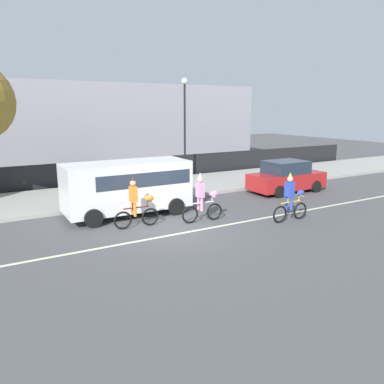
{
  "coord_description": "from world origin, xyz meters",
  "views": [
    {
      "loc": [
        -5.84,
        -11.5,
        4.25
      ],
      "look_at": [
        1.46,
        1.2,
        1.0
      ],
      "focal_mm": 35.0,
      "sensor_mm": 36.0,
      "label": 1
    }
  ],
  "objects_px": {
    "parade_cyclist_orange": "(137,205)",
    "parked_car_red": "(286,177)",
    "parked_van_white": "(129,184)",
    "street_lamp_post": "(185,114)",
    "parade_cyclist_pink": "(203,200)",
    "parade_cyclist_cobalt": "(291,200)"
  },
  "relations": [
    {
      "from": "parked_van_white",
      "to": "street_lamp_post",
      "type": "relative_size",
      "value": 0.85
    },
    {
      "from": "parade_cyclist_orange",
      "to": "parade_cyclist_pink",
      "type": "relative_size",
      "value": 1.0
    },
    {
      "from": "parade_cyclist_cobalt",
      "to": "street_lamp_post",
      "type": "distance_m",
      "value": 9.96
    },
    {
      "from": "parked_van_white",
      "to": "street_lamp_post",
      "type": "bearing_deg",
      "value": 44.21
    },
    {
      "from": "parked_van_white",
      "to": "parked_car_red",
      "type": "xyz_separation_m",
      "value": [
        8.66,
        0.01,
        -0.5
      ]
    },
    {
      "from": "parade_cyclist_pink",
      "to": "parked_car_red",
      "type": "height_order",
      "value": "parade_cyclist_pink"
    },
    {
      "from": "parade_cyclist_orange",
      "to": "parked_car_red",
      "type": "xyz_separation_m",
      "value": [
        9.04,
        1.79,
        -0.06
      ]
    },
    {
      "from": "parked_van_white",
      "to": "parked_car_red",
      "type": "bearing_deg",
      "value": 0.07
    },
    {
      "from": "parked_car_red",
      "to": "parade_cyclist_pink",
      "type": "bearing_deg",
      "value": -160.14
    },
    {
      "from": "parade_cyclist_orange",
      "to": "parade_cyclist_cobalt",
      "type": "distance_m",
      "value": 5.89
    },
    {
      "from": "street_lamp_post",
      "to": "parade_cyclist_orange",
      "type": "bearing_deg",
      "value": -129.59
    },
    {
      "from": "parade_cyclist_orange",
      "to": "parked_van_white",
      "type": "bearing_deg",
      "value": 77.98
    },
    {
      "from": "parade_cyclist_pink",
      "to": "parked_van_white",
      "type": "bearing_deg",
      "value": 131.4
    },
    {
      "from": "parade_cyclist_pink",
      "to": "street_lamp_post",
      "type": "height_order",
      "value": "street_lamp_post"
    },
    {
      "from": "parade_cyclist_cobalt",
      "to": "parked_van_white",
      "type": "distance_m",
      "value": 6.47
    },
    {
      "from": "street_lamp_post",
      "to": "parked_van_white",
      "type": "bearing_deg",
      "value": -135.79
    },
    {
      "from": "parade_cyclist_pink",
      "to": "parked_car_red",
      "type": "distance_m",
      "value": 6.99
    },
    {
      "from": "parade_cyclist_orange",
      "to": "parked_van_white",
      "type": "height_order",
      "value": "parked_van_white"
    },
    {
      "from": "parked_car_red",
      "to": "parked_van_white",
      "type": "bearing_deg",
      "value": -179.93
    },
    {
      "from": "parade_cyclist_orange",
      "to": "street_lamp_post",
      "type": "distance_m",
      "value": 9.91
    },
    {
      "from": "parade_cyclist_orange",
      "to": "parade_cyclist_cobalt",
      "type": "xyz_separation_m",
      "value": [
        5.47,
        -2.2,
        0.0
      ]
    },
    {
      "from": "parade_cyclist_orange",
      "to": "parked_car_red",
      "type": "height_order",
      "value": "parade_cyclist_orange"
    }
  ]
}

